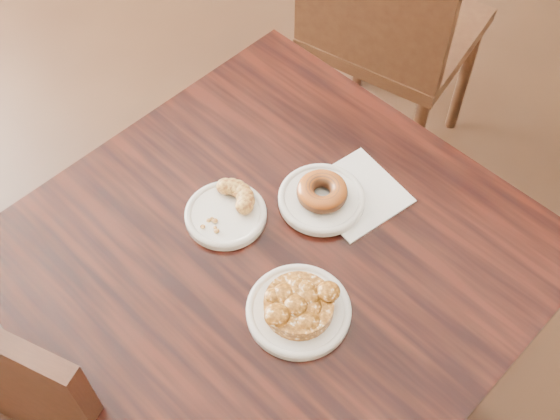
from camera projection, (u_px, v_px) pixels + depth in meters
The scene contains 10 objects.
floor at pixel (274, 293), 1.98m from camera, with size 5.00×5.00×0.00m, color black.
cafe_table at pixel (276, 346), 1.48m from camera, with size 0.80×0.80×0.75m, color black.
chair_far at pixel (396, 29), 1.96m from camera, with size 0.46×0.46×0.90m, color black, non-canonical shape.
napkin at pixel (356, 194), 1.25m from camera, with size 0.15×0.15×0.00m, color white.
plate_donut at pixel (321, 199), 1.23m from camera, with size 0.15×0.15×0.01m, color white.
plate_cruller at pixel (226, 215), 1.21m from camera, with size 0.14×0.14×0.01m, color white.
plate_fritter at pixel (299, 311), 1.11m from camera, with size 0.17×0.17×0.01m, color silver.
glazed_donut at pixel (322, 192), 1.21m from camera, with size 0.09×0.09×0.03m, color brown.
apple_fritter at pixel (299, 304), 1.09m from camera, with size 0.15×0.15×0.04m, color #472407, non-canonical shape.
cruller_fragment at pixel (225, 208), 1.20m from camera, with size 0.11×0.11×0.03m, color brown, non-canonical shape.
Camera 1 is at (0.50, -0.82, 1.75)m, focal length 45.00 mm.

